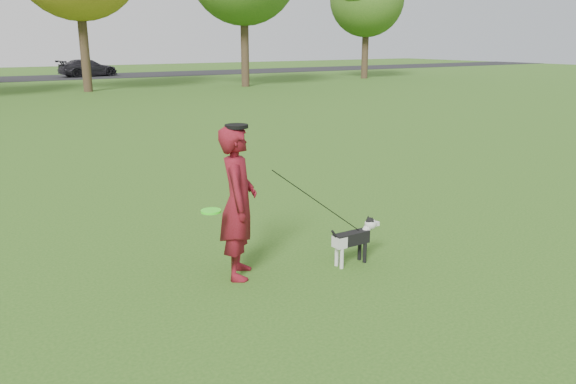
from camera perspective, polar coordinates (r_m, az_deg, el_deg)
ground at (r=7.27m, az=-2.26°, el=-7.09°), size 120.00×120.00×0.00m
man at (r=6.59m, az=-5.08°, el=-1.09°), size 0.72×0.80×1.82m
dog at (r=7.14m, az=6.82°, el=-4.52°), size 0.77×0.15×0.59m
car_right at (r=47.08m, az=-19.64°, el=11.80°), size 4.69×2.56×1.29m
man_held_items at (r=6.88m, az=3.02°, el=-1.00°), size 2.04×0.58×1.44m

